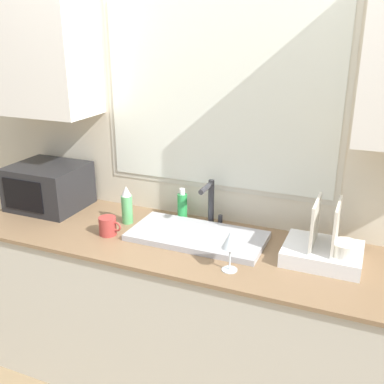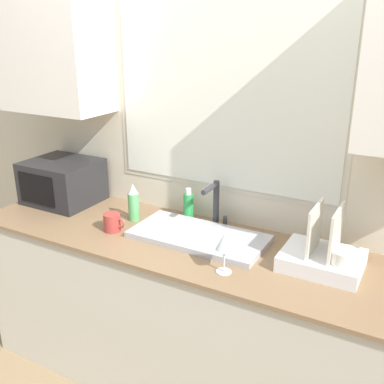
{
  "view_description": "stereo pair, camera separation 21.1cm",
  "coord_description": "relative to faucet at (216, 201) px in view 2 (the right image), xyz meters",
  "views": [
    {
      "loc": [
        0.77,
        -1.54,
        1.9
      ],
      "look_at": [
        0.0,
        0.29,
        1.17
      ],
      "focal_mm": 42.0,
      "sensor_mm": 36.0,
      "label": 1
    },
    {
      "loc": [
        0.96,
        -1.45,
        1.9
      ],
      "look_at": [
        0.0,
        0.29,
        1.17
      ],
      "focal_mm": 42.0,
      "sensor_mm": 36.0,
      "label": 2
    }
  ],
  "objects": [
    {
      "name": "countertop",
      "position": [
        -0.01,
        -0.22,
        -0.59
      ],
      "size": [
        2.43,
        0.66,
        0.89
      ],
      "color": "beige",
      "rests_on": "ground_plane"
    },
    {
      "name": "wall_back",
      "position": [
        -0.01,
        0.08,
        0.37
      ],
      "size": [
        6.0,
        0.38,
        2.6
      ],
      "color": "beige",
      "rests_on": "ground_plane"
    },
    {
      "name": "sink_basin",
      "position": [
        -0.0,
        -0.18,
        -0.13
      ],
      "size": [
        0.68,
        0.33,
        0.03
      ],
      "color": "#B2B2B7",
      "rests_on": "countertop"
    },
    {
      "name": "faucet",
      "position": [
        0.0,
        0.0,
        0.0
      ],
      "size": [
        0.08,
        0.17,
        0.25
      ],
      "color": "#333338",
      "rests_on": "countertop"
    },
    {
      "name": "microwave",
      "position": [
        -0.98,
        -0.11,
        -0.02
      ],
      "size": [
        0.41,
        0.36,
        0.26
      ],
      "color": "#232326",
      "rests_on": "countertop"
    },
    {
      "name": "dish_rack",
      "position": [
        0.61,
        -0.17,
        -0.09
      ],
      "size": [
        0.35,
        0.28,
        0.29
      ],
      "color": "white",
      "rests_on": "countertop"
    },
    {
      "name": "spray_bottle",
      "position": [
        -0.44,
        -0.14,
        -0.05
      ],
      "size": [
        0.06,
        0.06,
        0.21
      ],
      "color": "#59B266",
      "rests_on": "countertop"
    },
    {
      "name": "soap_bottle",
      "position": [
        -0.17,
        0.01,
        -0.07
      ],
      "size": [
        0.05,
        0.05,
        0.18
      ],
      "color": "#268C3F",
      "rests_on": "countertop"
    },
    {
      "name": "mug_near_sink",
      "position": [
        -0.45,
        -0.31,
        -0.1
      ],
      "size": [
        0.12,
        0.09,
        0.1
      ],
      "color": "#A53833",
      "rests_on": "countertop"
    },
    {
      "name": "wine_glass",
      "position": [
        0.24,
        -0.41,
        -0.0
      ],
      "size": [
        0.08,
        0.08,
        0.19
      ],
      "color": "silver",
      "rests_on": "countertop"
    }
  ]
}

